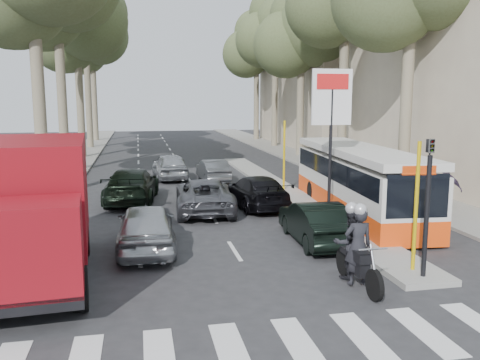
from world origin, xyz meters
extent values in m
plane|color=#28282B|center=(0.00, 0.00, 0.00)|extent=(120.00, 120.00, 0.00)
cube|color=gray|center=(8.60, 25.00, 0.06)|extent=(3.20, 70.00, 0.12)
cube|color=gray|center=(-8.00, 28.00, 0.06)|extent=(2.40, 64.00, 0.12)
cube|color=gray|center=(3.25, 11.00, 0.08)|extent=(1.50, 26.00, 0.16)
cube|color=#B7A88E|center=(15.50, 34.00, 8.00)|extent=(11.00, 20.00, 16.00)
cylinder|color=yellow|center=(3.25, -1.00, 1.75)|extent=(0.10, 0.10, 3.50)
cylinder|color=yellow|center=(3.25, 5.00, 1.75)|extent=(0.10, 0.10, 3.50)
cylinder|color=yellow|center=(3.25, 11.00, 1.75)|extent=(0.10, 0.10, 3.50)
cylinder|color=black|center=(3.25, 5.00, 2.60)|extent=(0.12, 0.12, 5.20)
cube|color=white|center=(3.25, 5.00, 4.60)|extent=(1.50, 0.10, 2.00)
cube|color=red|center=(3.25, 4.94, 5.15)|extent=(1.20, 0.02, 0.55)
cylinder|color=black|center=(3.25, -1.50, 1.60)|extent=(0.12, 0.12, 3.20)
imported|color=black|center=(3.25, -1.50, 3.10)|extent=(0.16, 0.41, 1.00)
cylinder|color=#6B604C|center=(-8.00, 12.00, 4.20)|extent=(0.56, 0.56, 8.40)
cylinder|color=#6B604C|center=(-8.10, 20.00, 4.48)|extent=(0.56, 0.56, 8.96)
sphere|color=#47512D|center=(-9.10, 20.60, 9.92)|extent=(5.20, 5.20, 5.20)
cylinder|color=#6B604C|center=(-7.90, 28.00, 4.06)|extent=(0.56, 0.56, 8.12)
sphere|color=#47512D|center=(-8.90, 28.60, 8.99)|extent=(5.20, 5.20, 5.20)
sphere|color=#47512D|center=(-7.00, 27.20, 10.15)|extent=(5.80, 5.80, 5.80)
sphere|color=#47512D|center=(-7.70, 29.10, 11.31)|extent=(4.80, 4.80, 4.80)
cylinder|color=#6B604C|center=(-8.00, 36.00, 4.76)|extent=(0.56, 0.56, 9.52)
sphere|color=#47512D|center=(-9.00, 36.60, 10.54)|extent=(5.20, 5.20, 5.20)
sphere|color=#47512D|center=(-7.10, 35.20, 11.90)|extent=(5.80, 5.80, 5.80)
sphere|color=#47512D|center=(-7.80, 37.10, 13.26)|extent=(4.80, 4.80, 4.80)
cylinder|color=#6B604C|center=(-8.10, 44.00, 4.34)|extent=(0.56, 0.56, 8.68)
sphere|color=#47512D|center=(-9.10, 44.60, 9.61)|extent=(5.20, 5.20, 5.20)
sphere|color=#47512D|center=(-7.20, 43.20, 10.85)|extent=(5.80, 5.80, 5.80)
sphere|color=#47512D|center=(-7.90, 45.10, 12.09)|extent=(4.80, 4.80, 4.80)
cylinder|color=#6B604C|center=(9.00, 10.00, 4.20)|extent=(0.56, 0.56, 8.40)
cylinder|color=#6B604C|center=(9.10, 18.00, 4.62)|extent=(0.56, 0.56, 9.24)
sphere|color=#47512D|center=(8.10, 18.60, 10.23)|extent=(5.20, 5.20, 5.20)
cylinder|color=#6B604C|center=(8.90, 26.00, 3.92)|extent=(0.56, 0.56, 7.84)
sphere|color=#47512D|center=(7.90, 26.60, 8.68)|extent=(5.20, 5.20, 5.20)
sphere|color=#47512D|center=(9.80, 25.20, 9.80)|extent=(5.80, 5.80, 5.80)
sphere|color=#47512D|center=(9.10, 27.10, 10.92)|extent=(4.80, 4.80, 4.80)
cylinder|color=#6B604C|center=(9.00, 34.00, 4.48)|extent=(0.56, 0.56, 8.96)
sphere|color=#47512D|center=(8.00, 34.60, 9.92)|extent=(5.20, 5.20, 5.20)
sphere|color=#47512D|center=(9.90, 33.20, 11.20)|extent=(5.80, 5.80, 5.80)
sphere|color=#47512D|center=(9.20, 35.10, 12.48)|extent=(4.80, 4.80, 4.80)
cylinder|color=#6B604C|center=(9.10, 42.00, 4.20)|extent=(0.56, 0.56, 8.40)
sphere|color=#47512D|center=(8.10, 42.60, 9.30)|extent=(5.20, 5.20, 5.20)
sphere|color=#47512D|center=(10.00, 41.20, 10.50)|extent=(5.80, 5.80, 5.80)
sphere|color=#47512D|center=(9.30, 43.10, 11.70)|extent=(4.80, 4.80, 4.80)
imported|color=#ABAFB3|center=(-3.50, 2.62, 0.73)|extent=(1.78, 4.28, 1.45)
imported|color=black|center=(1.80, 2.39, 0.67)|extent=(1.51, 4.10, 1.34)
imported|color=#4F5057|center=(-1.10, 7.54, 0.68)|extent=(2.59, 5.02, 1.35)
imported|color=black|center=(1.16, 8.00, 0.67)|extent=(2.28, 4.76, 1.34)
imported|color=#9EA2A6|center=(-1.94, 16.32, 0.75)|extent=(2.01, 4.47, 1.49)
imported|color=#54585D|center=(0.33, 15.00, 0.61)|extent=(1.51, 3.79, 1.23)
imported|color=black|center=(-4.00, 10.11, 0.75)|extent=(2.67, 5.36, 1.50)
cube|color=black|center=(-6.26, 0.47, 0.60)|extent=(2.95, 6.76, 0.27)
cylinder|color=black|center=(-4.98, -1.63, 0.49)|extent=(0.41, 1.01, 0.99)
cylinder|color=black|center=(-7.51, 2.35, 0.49)|extent=(0.41, 1.01, 0.99)
cylinder|color=black|center=(-5.33, 2.53, 0.49)|extent=(0.41, 1.01, 0.99)
cube|color=maroon|center=(-6.05, -2.04, 1.59)|extent=(2.53, 1.73, 1.86)
cube|color=black|center=(-5.99, -2.75, 1.81)|extent=(2.19, 0.27, 0.99)
cube|color=maroon|center=(-6.33, 1.34, 2.14)|extent=(2.90, 4.80, 2.74)
cube|color=#FA450D|center=(4.80, 5.99, 0.49)|extent=(2.94, 10.32, 0.80)
cube|color=silver|center=(4.80, 5.99, 1.55)|extent=(2.94, 10.32, 1.33)
cube|color=black|center=(4.80, 5.99, 1.82)|extent=(2.94, 9.91, 0.75)
cube|color=silver|center=(4.80, 5.99, 2.52)|extent=(2.94, 10.32, 0.27)
cube|color=black|center=(4.43, 0.94, 1.68)|extent=(1.95, 0.20, 1.33)
cube|color=#FA450D|center=(4.43, 0.94, 2.46)|extent=(1.06, 0.14, 0.28)
cylinder|color=black|center=(3.58, 2.81, 0.40)|extent=(0.31, 0.87, 0.85)
cylinder|color=black|center=(5.55, 2.66, 0.40)|extent=(0.31, 0.87, 0.85)
cylinder|color=black|center=(4.04, 9.10, 0.40)|extent=(0.31, 0.87, 0.85)
cylinder|color=black|center=(6.01, 8.96, 0.40)|extent=(0.31, 0.87, 0.85)
cylinder|color=black|center=(1.51, -2.36, 0.37)|extent=(0.12, 0.74, 0.74)
cylinder|color=black|center=(1.49, -0.64, 0.37)|extent=(0.12, 0.74, 0.74)
cylinder|color=silver|center=(1.51, -2.28, 0.80)|extent=(0.07, 0.46, 0.92)
cube|color=black|center=(1.50, -1.44, 0.52)|extent=(0.26, 0.87, 0.34)
cube|color=black|center=(1.50, -1.67, 0.83)|extent=(0.35, 0.52, 0.25)
cube|color=black|center=(1.49, -1.10, 0.76)|extent=(0.33, 0.75, 0.14)
cylinder|color=silver|center=(1.51, -2.21, 1.17)|extent=(0.71, 0.06, 0.05)
imported|color=black|center=(1.50, -1.44, 1.02)|extent=(0.71, 0.47, 1.93)
imported|color=black|center=(1.49, -0.98, 0.96)|extent=(0.89, 0.50, 1.81)
sphere|color=#B2B2B7|center=(1.50, -1.50, 1.93)|extent=(0.32, 0.32, 0.32)
sphere|color=#B2B2B7|center=(1.49, -1.02, 1.86)|extent=(0.32, 0.32, 0.32)
imported|color=#3D2F47|center=(7.78, 4.57, 1.11)|extent=(1.26, 1.18, 1.98)
imported|color=#63594A|center=(7.20, 10.48, 1.04)|extent=(1.22, 1.20, 1.84)
camera|label=1|loc=(-3.64, -12.53, 4.56)|focal=38.00mm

